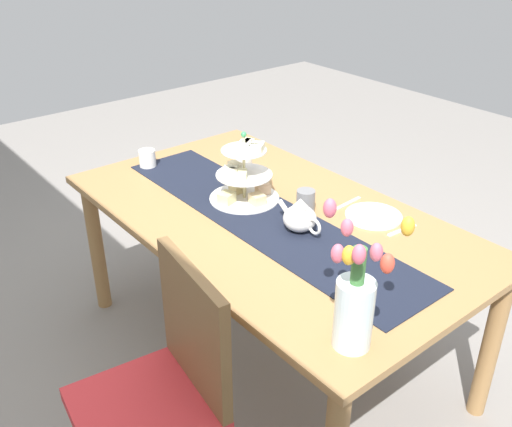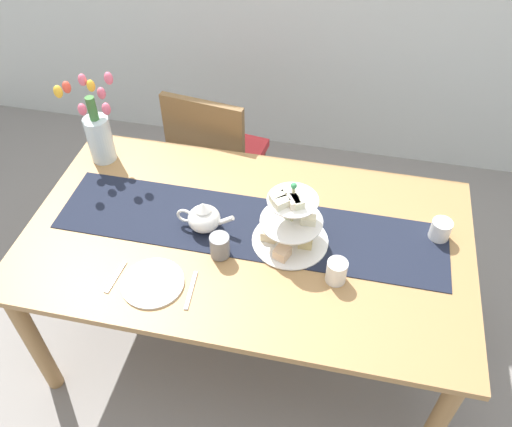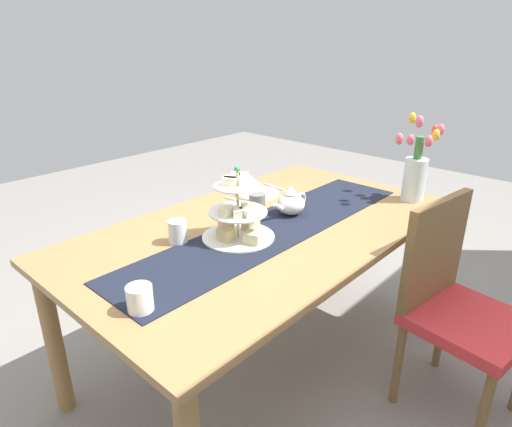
{
  "view_description": "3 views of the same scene",
  "coord_description": "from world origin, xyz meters",
  "views": [
    {
      "loc": [
        -1.58,
        1.36,
        1.86
      ],
      "look_at": [
        -0.0,
        0.08,
        0.76
      ],
      "focal_mm": 40.58,
      "sensor_mm": 36.0,
      "label": 1
    },
    {
      "loc": [
        0.33,
        -1.38,
        2.28
      ],
      "look_at": [
        0.03,
        0.03,
        0.83
      ],
      "focal_mm": 37.12,
      "sensor_mm": 36.0,
      "label": 2
    },
    {
      "loc": [
        1.34,
        1.16,
        1.51
      ],
      "look_at": [
        -0.02,
        -0.07,
        0.76
      ],
      "focal_mm": 30.76,
      "sensor_mm": 36.0,
      "label": 3
    }
  ],
  "objects": [
    {
      "name": "mug_grey",
      "position": [
        -0.08,
        -0.12,
        0.78
      ],
      "size": [
        0.08,
        0.08,
        0.09
      ],
      "primitive_type": "cylinder",
      "color": "slate",
      "rests_on": "table_runner"
    },
    {
      "name": "ground_plane",
      "position": [
        0.0,
        0.0,
        0.0
      ],
      "size": [
        8.0,
        8.0,
        0.0
      ],
      "primitive_type": "plane",
      "color": "gray"
    },
    {
      "name": "cream_jug",
      "position": [
        0.74,
        0.15,
        0.77
      ],
      "size": [
        0.08,
        0.08,
        0.08
      ],
      "primitive_type": "cylinder",
      "color": "white",
      "rests_on": "dining_table"
    },
    {
      "name": "tiered_cake_stand",
      "position": [
        0.17,
        0.0,
        0.83
      ],
      "size": [
        0.3,
        0.3,
        0.3
      ],
      "color": "beige",
      "rests_on": "table_runner"
    },
    {
      "name": "mug_white_text",
      "position": [
        0.37,
        -0.15,
        0.78
      ],
      "size": [
        0.08,
        0.08,
        0.09
      ],
      "primitive_type": "cylinder",
      "color": "white",
      "rests_on": "dining_table"
    },
    {
      "name": "dining_table",
      "position": [
        0.0,
        0.0,
        0.64
      ],
      "size": [
        1.77,
        1.01,
        0.73
      ],
      "color": "#A37747",
      "rests_on": "ground_plane"
    },
    {
      "name": "tulip_vase",
      "position": [
        -0.75,
        0.33,
        0.89
      ],
      "size": [
        0.25,
        0.19,
        0.44
      ],
      "color": "silver",
      "rests_on": "dining_table"
    },
    {
      "name": "table_runner",
      "position": [
        0.0,
        0.04,
        0.73
      ],
      "size": [
        1.57,
        0.35,
        0.0
      ],
      "primitive_type": "cube",
      "color": "black",
      "rests_on": "dining_table"
    },
    {
      "name": "knife_left",
      "position": [
        -0.14,
        -0.31,
        0.73
      ],
      "size": [
        0.03,
        0.17,
        0.01
      ],
      "primitive_type": "cube",
      "rotation": [
        0.0,
        0.0,
        0.08
      ],
      "color": "silver",
      "rests_on": "dining_table"
    },
    {
      "name": "teapot",
      "position": [
        -0.18,
        0.0,
        0.79
      ],
      "size": [
        0.24,
        0.13,
        0.14
      ],
      "color": "white",
      "rests_on": "table_runner"
    },
    {
      "name": "fork_left",
      "position": [
        -0.43,
        -0.31,
        0.73
      ],
      "size": [
        0.03,
        0.15,
        0.01
      ],
      "primitive_type": "cube",
      "rotation": [
        0.0,
        0.0,
        -0.09
      ],
      "color": "silver",
      "rests_on": "dining_table"
    },
    {
      "name": "chair_left",
      "position": [
        -0.34,
        0.73,
        0.5
      ],
      "size": [
        0.47,
        0.47,
        0.91
      ],
      "color": "brown",
      "rests_on": "ground_plane"
    },
    {
      "name": "dinner_plate_left",
      "position": [
        -0.28,
        -0.31,
        0.74
      ],
      "size": [
        0.23,
        0.23,
        0.01
      ],
      "primitive_type": "cylinder",
      "color": "white",
      "rests_on": "dining_table"
    }
  ]
}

